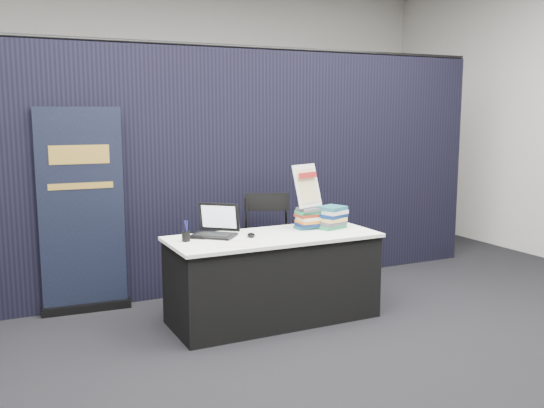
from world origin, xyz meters
The scene contains 15 objects.
floor centered at (0.00, 0.00, 0.00)m, with size 8.00×8.00×0.00m, color black.
wall_back centered at (0.00, 4.00, 1.75)m, with size 8.00×0.02×3.50m, color beige.
drape_partition centered at (0.00, 1.60, 1.20)m, with size 6.00×0.08×2.40m, color black.
display_table centered at (0.00, 0.55, 0.38)m, with size 1.80×0.75×0.75m.
laptop centered at (-0.49, 0.76, 0.81)m, with size 0.44×0.48×0.27m.
mouse centered at (-0.20, 0.57, 0.77)m, with size 0.07×0.11×0.03m, color black.
brochure_left centered at (-0.59, 0.53, 0.75)m, with size 0.26×0.19×0.00m, color white.
brochure_mid centered at (-0.42, 0.36, 0.75)m, with size 0.32×0.23×0.00m, color silver.
brochure_right centered at (-0.40, 0.38, 0.75)m, with size 0.31×0.22×0.00m, color silver.
pen_cup centered at (-0.75, 0.64, 0.79)m, with size 0.07×0.07×0.09m, color black.
book_stack_tall centered at (0.41, 0.67, 0.85)m, with size 0.20×0.16×0.19m.
book_stack_short centered at (0.60, 0.59, 0.85)m, with size 0.28×0.25×0.20m.
info_sign centered at (0.41, 0.70, 1.13)m, with size 0.31×0.20×0.40m.
pullup_banner centered at (-1.42, 1.50, 0.81)m, with size 0.78×0.16×1.84m.
stacking_chair centered at (0.27, 1.07, 0.56)m, with size 0.60×0.61×1.01m.
Camera 1 is at (-2.24, -3.99, 1.81)m, focal length 40.00 mm.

